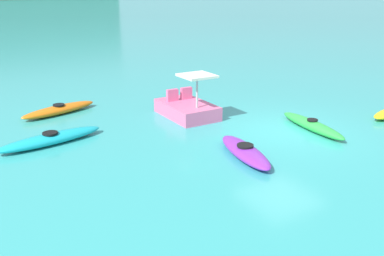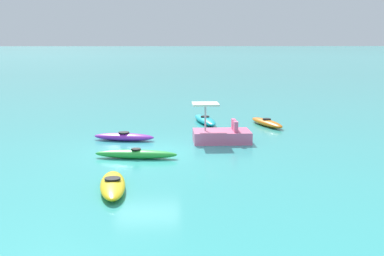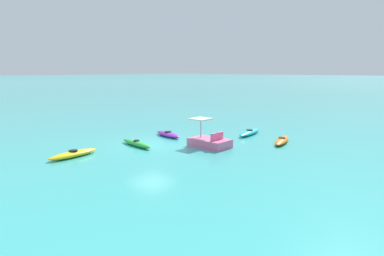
{
  "view_description": "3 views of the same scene",
  "coord_description": "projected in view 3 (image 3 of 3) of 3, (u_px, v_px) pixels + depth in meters",
  "views": [
    {
      "loc": [
        -9.23,
        -9.75,
        4.57
      ],
      "look_at": [
        -3.17,
        0.62,
        0.47
      ],
      "focal_mm": 39.18,
      "sensor_mm": 36.0,
      "label": 1
    },
    {
      "loc": [
        18.94,
        0.97,
        4.32
      ],
      "look_at": [
        -2.5,
        1.84,
        0.52
      ],
      "focal_mm": 46.97,
      "sensor_mm": 36.0,
      "label": 2
    },
    {
      "loc": [
        13.45,
        15.73,
        4.59
      ],
      "look_at": [
        -2.86,
        0.8,
        0.77
      ],
      "focal_mm": 31.51,
      "sensor_mm": 36.0,
      "label": 3
    }
  ],
  "objects": [
    {
      "name": "kayak_orange",
      "position": [
        282.0,
        140.0,
        21.46
      ],
      "size": [
        3.04,
        1.53,
        0.37
      ],
      "color": "orange",
      "rests_on": "ground_plane"
    },
    {
      "name": "kayak_green",
      "position": [
        137.0,
        143.0,
        20.58
      ],
      "size": [
        0.91,
        3.09,
        0.37
      ],
      "color": "green",
      "rests_on": "ground_plane"
    },
    {
      "name": "kayak_yellow",
      "position": [
        73.0,
        154.0,
        17.98
      ],
      "size": [
        2.96,
        1.04,
        0.37
      ],
      "color": "yellow",
      "rests_on": "ground_plane"
    },
    {
      "name": "pedal_boat_pink",
      "position": [
        209.0,
        141.0,
        20.34
      ],
      "size": [
        1.54,
        2.47,
        1.68
      ],
      "color": "pink",
      "rests_on": "ground_plane"
    },
    {
      "name": "kayak_purple",
      "position": [
        168.0,
        134.0,
        23.51
      ],
      "size": [
        1.22,
        2.74,
        0.37
      ],
      "color": "purple",
      "rests_on": "ground_plane"
    },
    {
      "name": "kayak_cyan",
      "position": [
        250.0,
        132.0,
        24.22
      ],
      "size": [
        3.36,
        1.33,
        0.37
      ],
      "color": "#19B7C6",
      "rests_on": "ground_plane"
    },
    {
      "name": "ground_plane",
      "position": [
        152.0,
        144.0,
        21.02
      ],
      "size": [
        600.0,
        600.0,
        0.0
      ],
      "primitive_type": "plane",
      "color": "#38ADA8"
    }
  ]
}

